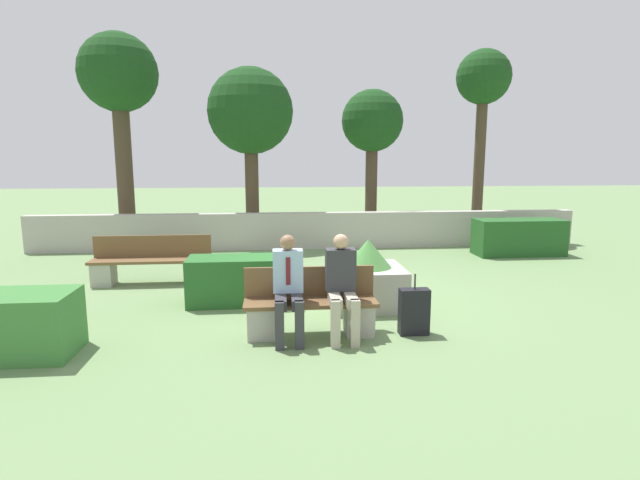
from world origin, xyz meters
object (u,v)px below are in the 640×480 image
tree_rightmost (483,86)px  person_seated_man (288,283)px  tree_center_right (372,125)px  bench_front (311,310)px  person_seated_woman (342,282)px  planter_corner_left (368,279)px  bench_left_side (151,265)px  tree_leftmost (119,81)px  tree_center_left (250,113)px  suitcase (414,312)px

tree_rightmost → person_seated_man: bearing=-126.5°
person_seated_man → tree_center_right: (2.61, 8.00, 2.44)m
bench_front → person_seated_woman: 0.58m
person_seated_woman → tree_rightmost: bearing=56.9°
planter_corner_left → bench_left_side: bearing=154.6°
planter_corner_left → tree_center_right: tree_center_right is taller
bench_left_side → tree_leftmost: tree_leftmost is taller
person_seated_woman → tree_center_left: 7.91m
bench_left_side → suitcase: (4.03, -3.02, -0.04)m
bench_front → bench_left_side: size_ratio=0.81×
tree_center_right → bench_front: bearing=-106.4°
planter_corner_left → tree_rightmost: tree_rightmost is taller
tree_center_left → tree_center_right: tree_center_left is taller
tree_leftmost → tree_rightmost: 9.56m
suitcase → tree_center_left: (-2.36, 7.29, 3.09)m
bench_front → tree_leftmost: (-4.30, 7.24, 3.85)m
person_seated_man → tree_rightmost: bearing=53.5°
bench_left_side → suitcase: bearing=-41.1°
bench_front → tree_rightmost: tree_rightmost is taller
person_seated_man → suitcase: 1.68m
person_seated_man → person_seated_woman: same height
person_seated_man → tree_center_left: 7.82m
person_seated_woman → tree_center_left: size_ratio=0.29×
tree_rightmost → bench_left_side: bearing=-150.8°
tree_leftmost → tree_center_left: tree_leftmost is taller
person_seated_woman → tree_leftmost: 9.40m
bench_left_side → tree_leftmost: size_ratio=0.40×
bench_front → tree_center_left: 7.87m
person_seated_man → tree_center_right: size_ratio=0.32×
tree_center_left → planter_corner_left: bearing=-71.6°
planter_corner_left → suitcase: planter_corner_left is taller
bench_left_side → tree_center_right: 7.59m
person_seated_man → tree_rightmost: size_ratio=0.26×
person_seated_woman → tree_center_left: bearing=100.9°
bench_left_side → tree_center_right: bearing=40.5°
bench_left_side → suitcase: bench_left_side is taller
bench_front → suitcase: 1.35m
person_seated_man → bench_front: bearing=25.9°
bench_front → tree_center_right: (2.32, 7.86, 2.84)m
tree_rightmost → planter_corner_left: bearing=-124.8°
bench_left_side → tree_center_left: bearing=64.4°
suitcase → tree_center_left: size_ratio=0.18×
person_seated_man → tree_center_right: tree_center_right is taller
tree_rightmost → bench_front: bearing=-125.6°
person_seated_woman → tree_center_right: bearing=76.4°
planter_corner_left → tree_center_left: 6.99m
person_seated_man → suitcase: (1.63, 0.02, -0.42)m
person_seated_woman → suitcase: (0.95, 0.02, -0.42)m
suitcase → bench_front: bearing=174.9°
person_seated_man → planter_corner_left: 1.84m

